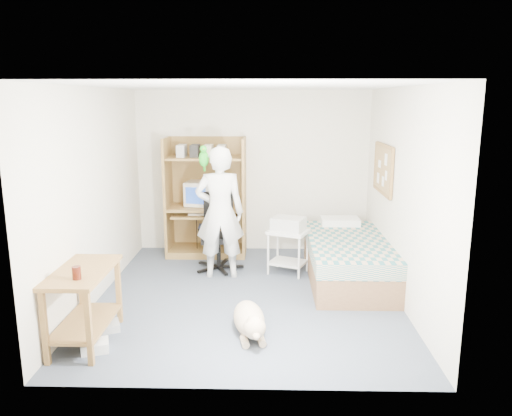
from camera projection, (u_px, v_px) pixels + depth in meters
The scene contains 21 objects.
floor at pixel (248, 296), 6.10m from camera, with size 4.00×4.00×0.00m, color #424C5A.
wall_back at pixel (253, 172), 7.78m from camera, with size 3.60×0.02×2.50m, color silver.
wall_right at pixel (402, 197), 5.79m from camera, with size 0.02×4.00×2.50m, color silver.
wall_left at pixel (95, 195), 5.87m from camera, with size 0.02×4.00×2.50m, color silver.
ceiling at pixel (247, 86), 5.56m from camera, with size 3.60×4.00×0.02m, color white.
computer_hutch at pixel (207, 202), 7.64m from camera, with size 1.20×0.63×1.80m.
bed at pixel (347, 259), 6.61m from camera, with size 1.02×2.02×0.66m.
side_desk at pixel (84, 295), 4.86m from camera, with size 0.50×1.00×0.75m.
corkboard at pixel (383, 169), 6.63m from camera, with size 0.04×0.94×0.66m.
office_chair at pixel (219, 242), 7.03m from camera, with size 0.60×0.60×1.06m.
person at pixel (220, 213), 6.62m from camera, with size 0.65×0.42×1.77m, color white.
parrot at pixel (204, 157), 6.49m from camera, with size 0.13×0.23×0.36m.
dog at pixel (250, 320), 5.08m from camera, with size 0.43×0.97×0.36m.
printer_cart at pixel (288, 245), 6.84m from camera, with size 0.63×0.57×0.61m.
printer at pixel (288, 224), 6.78m from camera, with size 0.42×0.32×0.18m, color #B8B8B2.
crt_monitor at pixel (200, 193), 7.62m from camera, with size 0.44×0.46×0.36m.
keyboard at pixel (204, 214), 7.52m from camera, with size 0.45×0.16×0.03m, color beige.
pencil_cup at pixel (228, 203), 7.54m from camera, with size 0.08×0.08×0.12m, color gold.
drink_glass at pixel (77, 273), 4.54m from camera, with size 0.08×0.08×0.12m, color #41140A.
floor_box_a at pixel (95, 346), 4.76m from camera, with size 0.25×0.20×0.10m, color white.
floor_box_b at pixel (110, 326), 5.21m from camera, with size 0.18×0.22×0.08m, color #A9A9A4.
Camera 1 is at (0.24, -5.72, 2.36)m, focal length 35.00 mm.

